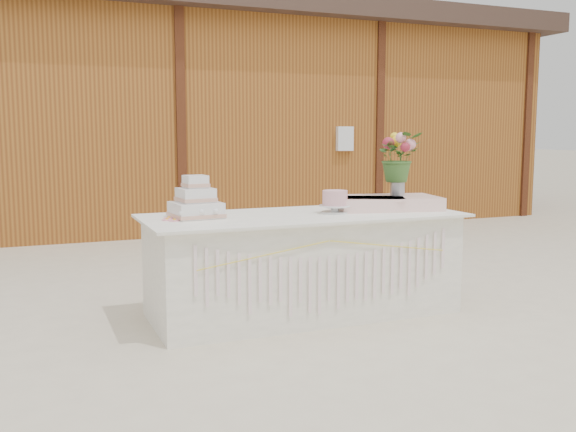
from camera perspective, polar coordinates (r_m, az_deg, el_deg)
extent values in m
plane|color=beige|center=(4.99, 1.33, -8.63)|extent=(80.00, 80.00, 0.00)
cube|color=#91571E|center=(10.57, -11.96, 7.87)|extent=(12.00, 4.00, 3.00)
cube|color=#38271F|center=(10.72, -12.21, 16.72)|extent=(12.60, 4.60, 0.30)
cube|color=white|center=(4.90, 1.34, -4.42)|extent=(2.28, 0.88, 0.75)
cube|color=white|center=(4.84, 1.35, 0.05)|extent=(2.40, 1.00, 0.02)
cube|color=white|center=(4.67, -8.19, 0.54)|extent=(0.36, 0.36, 0.11)
cube|color=#D69E87|center=(4.68, -8.18, 0.12)|extent=(0.37, 0.37, 0.03)
cube|color=white|center=(4.66, -8.21, 1.85)|extent=(0.26, 0.26, 0.10)
cube|color=#D69E87|center=(4.66, -8.20, 1.50)|extent=(0.27, 0.27, 0.03)
cube|color=white|center=(4.65, -8.23, 3.04)|extent=(0.17, 0.17, 0.09)
cube|color=#D69E87|center=(4.66, -8.23, 2.75)|extent=(0.18, 0.18, 0.03)
cylinder|color=white|center=(4.90, 4.19, 0.33)|extent=(0.21, 0.21, 0.01)
cylinder|color=white|center=(4.90, 4.19, 0.63)|extent=(0.06, 0.06, 0.04)
cylinder|color=white|center=(4.90, 4.19, 0.91)|extent=(0.24, 0.24, 0.01)
cylinder|color=#D79BA3|center=(4.89, 4.20, 1.63)|extent=(0.19, 0.19, 0.11)
cube|color=beige|center=(5.20, 8.67, 1.17)|extent=(0.91, 0.64, 0.10)
cylinder|color=#A9A8AD|center=(5.27, 9.71, 2.67)|extent=(0.12, 0.12, 0.16)
imported|color=#396227|center=(5.26, 9.77, 5.73)|extent=(0.38, 0.34, 0.40)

